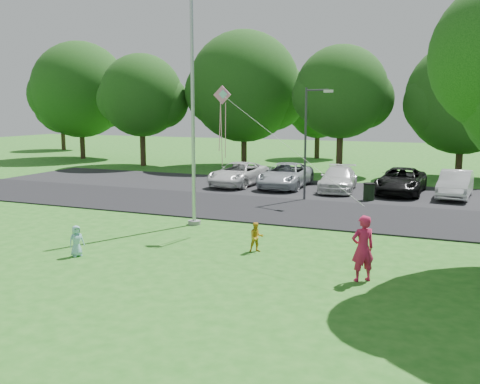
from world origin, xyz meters
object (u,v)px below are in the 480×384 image
at_px(street_lamp, 309,134).
at_px(child_yellow, 256,237).
at_px(trash_can, 369,192).
at_px(kite, 224,108).
at_px(child_blue, 77,241).
at_px(flagpole, 193,119).
at_px(woman, 363,248).

relative_size(street_lamp, child_yellow, 5.73).
relative_size(trash_can, kite, 0.15).
distance_m(trash_can, kite, 10.52).
xyz_separation_m(child_yellow, kite, (-1.97, 1.94, 4.09)).
relative_size(street_lamp, trash_can, 6.08).
xyz_separation_m(street_lamp, child_blue, (-4.01, -12.42, -2.84)).
bearing_deg(flagpole, child_yellow, -37.43).
relative_size(flagpole, street_lamp, 1.80).
bearing_deg(trash_can, kite, -113.07).
xyz_separation_m(flagpole, child_blue, (-1.28, -5.47, -3.68)).
distance_m(flagpole, street_lamp, 7.52).
height_order(flagpole, woman, flagpole).
height_order(flagpole, child_yellow, flagpole).
bearing_deg(flagpole, child_blue, -103.22).
bearing_deg(child_blue, trash_can, 1.01).
relative_size(trash_can, woman, 0.51).
xyz_separation_m(woman, child_yellow, (-3.65, 1.64, -0.41)).
height_order(child_blue, kite, kite).
distance_m(street_lamp, trash_can, 4.15).
bearing_deg(woman, flagpole, -68.07).
height_order(street_lamp, child_blue, street_lamp).
xyz_separation_m(street_lamp, child_yellow, (0.99, -9.80, -2.85)).
relative_size(flagpole, child_yellow, 10.34).
xyz_separation_m(woman, child_blue, (-8.64, -0.99, -0.41)).
bearing_deg(trash_can, child_blue, -116.85).
bearing_deg(child_blue, kite, -5.68).
xyz_separation_m(trash_can, woman, (1.83, -12.48, 0.44)).
bearing_deg(child_blue, woman, -55.60).
relative_size(child_blue, kite, 0.16).
distance_m(trash_can, child_yellow, 10.99).
height_order(woman, child_yellow, woman).
height_order(flagpole, street_lamp, flagpole).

